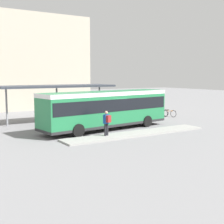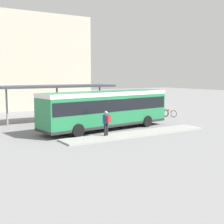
{
  "view_description": "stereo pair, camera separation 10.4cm",
  "coord_description": "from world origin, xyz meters",
  "px_view_note": "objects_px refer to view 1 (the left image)",
  "views": [
    {
      "loc": [
        -12.6,
        -20.59,
        4.26
      ],
      "look_at": [
        0.54,
        0.0,
        1.34
      ],
      "focal_mm": 50.0,
      "sensor_mm": 36.0,
      "label": 1
    },
    {
      "loc": [
        -12.51,
        -20.65,
        4.26
      ],
      "look_at": [
        0.54,
        0.0,
        1.34
      ],
      "focal_mm": 50.0,
      "sensor_mm": 36.0,
      "label": 2
    }
  ],
  "objects_px": {
    "city_bus": "(106,107)",
    "pedestrian_waiting": "(107,122)",
    "potted_planter_near_shelter": "(97,116)",
    "bicycle_orange": "(169,113)",
    "bicycle_red": "(162,113)",
    "potted_planter_far_side": "(52,118)"
  },
  "relations": [
    {
      "from": "bicycle_orange",
      "to": "bicycle_red",
      "type": "relative_size",
      "value": 1.08
    },
    {
      "from": "potted_planter_near_shelter",
      "to": "pedestrian_waiting",
      "type": "bearing_deg",
      "value": -113.49
    },
    {
      "from": "city_bus",
      "to": "bicycle_orange",
      "type": "height_order",
      "value": "city_bus"
    },
    {
      "from": "potted_planter_far_side",
      "to": "pedestrian_waiting",
      "type": "bearing_deg",
      "value": -76.19
    },
    {
      "from": "bicycle_orange",
      "to": "pedestrian_waiting",
      "type": "bearing_deg",
      "value": -72.59
    },
    {
      "from": "potted_planter_near_shelter",
      "to": "potted_planter_far_side",
      "type": "distance_m",
      "value": 4.03
    },
    {
      "from": "city_bus",
      "to": "bicycle_orange",
      "type": "distance_m",
      "value": 9.89
    },
    {
      "from": "bicycle_red",
      "to": "potted_planter_near_shelter",
      "type": "xyz_separation_m",
      "value": [
        -8.18,
        -0.58,
        0.32
      ]
    },
    {
      "from": "bicycle_red",
      "to": "potted_planter_far_side",
      "type": "distance_m",
      "value": 12.2
    },
    {
      "from": "pedestrian_waiting",
      "to": "bicycle_red",
      "type": "relative_size",
      "value": 1.09
    },
    {
      "from": "potted_planter_far_side",
      "to": "bicycle_red",
      "type": "bearing_deg",
      "value": 0.91
    },
    {
      "from": "city_bus",
      "to": "pedestrian_waiting",
      "type": "distance_m",
      "value": 3.21
    },
    {
      "from": "city_bus",
      "to": "bicycle_orange",
      "type": "xyz_separation_m",
      "value": [
        9.36,
        2.9,
        -1.38
      ]
    },
    {
      "from": "bicycle_red",
      "to": "bicycle_orange",
      "type": "bearing_deg",
      "value": -158.82
    },
    {
      "from": "potted_planter_near_shelter",
      "to": "bicycle_red",
      "type": "bearing_deg",
      "value": 4.02
    },
    {
      "from": "pedestrian_waiting",
      "to": "potted_planter_near_shelter",
      "type": "distance_m",
      "value": 6.3
    },
    {
      "from": "city_bus",
      "to": "pedestrian_waiting",
      "type": "height_order",
      "value": "city_bus"
    },
    {
      "from": "bicycle_orange",
      "to": "bicycle_red",
      "type": "xyz_separation_m",
      "value": [
        -0.28,
        0.74,
        -0.03
      ]
    },
    {
      "from": "potted_planter_near_shelter",
      "to": "city_bus",
      "type": "bearing_deg",
      "value": -106.24
    },
    {
      "from": "pedestrian_waiting",
      "to": "potted_planter_near_shelter",
      "type": "bearing_deg",
      "value": -39.54
    },
    {
      "from": "pedestrian_waiting",
      "to": "bicycle_orange",
      "type": "xyz_separation_m",
      "value": [
        10.97,
        5.59,
        -0.73
      ]
    },
    {
      "from": "pedestrian_waiting",
      "to": "potted_planter_far_side",
      "type": "bearing_deg",
      "value": -2.24
    }
  ]
}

